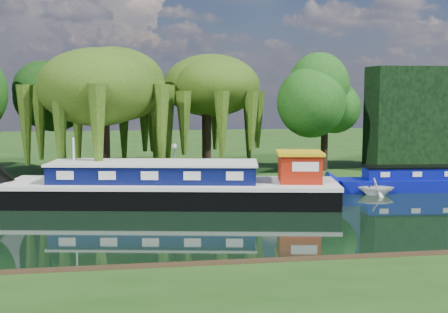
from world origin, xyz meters
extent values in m
plane|color=black|center=(0.00, 0.00, 0.00)|extent=(120.00, 120.00, 0.00)
cube|color=#18380F|center=(0.00, 34.00, 0.23)|extent=(120.00, 52.00, 0.45)
cube|color=black|center=(-0.01, 4.76, 0.48)|extent=(19.52, 7.40, 1.27)
cube|color=silver|center=(-0.01, 4.76, 1.22)|extent=(19.64, 7.50, 0.23)
cube|color=#091042|center=(-1.05, 4.94, 1.85)|extent=(12.17, 5.00, 1.01)
cube|color=silver|center=(-1.05, 4.94, 2.42)|extent=(12.42, 5.25, 0.13)
cube|color=maroon|center=(7.30, 3.51, 2.14)|extent=(2.69, 2.69, 1.59)
cube|color=gold|center=(7.30, 3.51, 3.02)|extent=(3.00, 3.00, 0.17)
cylinder|color=silver|center=(-5.65, 5.72, 2.62)|extent=(0.11, 0.11, 2.54)
cube|color=#080F82|center=(17.05, 6.75, 0.33)|extent=(12.23, 3.04, 0.91)
cube|color=#080F82|center=(17.05, 6.75, 1.16)|extent=(8.57, 2.23, 0.76)
cube|color=black|center=(17.05, 6.75, 1.59)|extent=(8.68, 2.34, 0.10)
cube|color=silver|center=(13.81, 6.25, 1.20)|extent=(0.61, 0.10, 0.32)
cube|color=silver|center=(15.92, 6.07, 1.20)|extent=(0.61, 0.10, 0.32)
imported|color=silver|center=(12.98, 5.72, 0.00)|extent=(2.59, 2.34, 1.20)
cylinder|color=black|center=(-4.20, 11.07, 3.01)|extent=(0.66, 0.66, 5.13)
ellipsoid|color=#2B480F|center=(-4.20, 11.07, 6.71)|extent=(7.16, 7.16, 4.62)
cylinder|color=black|center=(3.15, 14.41, 2.86)|extent=(0.68, 0.68, 4.83)
ellipsoid|color=#2B480F|center=(3.15, 14.41, 6.35)|extent=(6.59, 6.59, 4.26)
cylinder|color=black|center=(-7.82, 17.07, 3.37)|extent=(0.47, 0.47, 5.84)
ellipsoid|color=black|center=(-7.82, 17.07, 5.76)|extent=(4.67, 4.67, 4.67)
cylinder|color=black|center=(12.25, 13.89, 3.39)|extent=(0.57, 0.57, 5.89)
ellipsoid|color=#184812|center=(12.25, 13.89, 5.80)|extent=(4.71, 4.71, 4.71)
cube|color=black|center=(19.00, 14.00, 4.45)|extent=(6.00, 3.00, 8.00)
cylinder|color=silver|center=(0.50, 10.50, 1.55)|extent=(0.10, 0.10, 2.20)
sphere|color=white|center=(0.50, 10.50, 2.83)|extent=(0.36, 0.36, 0.36)
cylinder|color=silver|center=(-10.00, 8.40, 0.95)|extent=(0.16, 0.16, 1.00)
cylinder|color=silver|center=(-4.00, 8.40, 0.95)|extent=(0.16, 0.16, 1.00)
cylinder|color=silver|center=(3.00, 8.40, 0.95)|extent=(0.16, 0.16, 1.00)
cylinder|color=silver|center=(9.00, 8.40, 0.95)|extent=(0.16, 0.16, 1.00)
camera|label=1|loc=(-1.71, -27.63, 6.62)|focal=45.00mm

